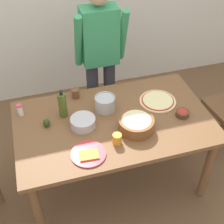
{
  "coord_description": "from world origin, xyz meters",
  "views": [
    {
      "loc": [
        -0.54,
        -1.8,
        2.49
      ],
      "look_at": [
        0.0,
        0.05,
        0.81
      ],
      "focal_mm": 50.31,
      "sensor_mm": 36.0,
      "label": 1
    }
  ],
  "objects_px": {
    "olive_oil_bottle": "(63,105)",
    "person_cook": "(100,54)",
    "popcorn_bowl": "(136,123)",
    "cup_small_brown": "(75,93)",
    "pizza_raw_on_board": "(158,101)",
    "dining_table": "(114,128)",
    "steel_pot": "(105,103)",
    "small_sauce_bowl": "(182,113)",
    "cup_orange": "(117,139)",
    "salt_shaker": "(20,110)",
    "avocado": "(47,123)",
    "plate_with_slice": "(89,154)",
    "mixing_bowl_steel": "(83,122)"
  },
  "relations": [
    {
      "from": "pizza_raw_on_board",
      "to": "salt_shaker",
      "type": "height_order",
      "value": "salt_shaker"
    },
    {
      "from": "person_cook",
      "to": "avocado",
      "type": "bearing_deg",
      "value": -132.81
    },
    {
      "from": "mixing_bowl_steel",
      "to": "cup_small_brown",
      "type": "distance_m",
      "value": 0.38
    },
    {
      "from": "olive_oil_bottle",
      "to": "cup_orange",
      "type": "relative_size",
      "value": 3.01
    },
    {
      "from": "steel_pot",
      "to": "plate_with_slice",
      "type": "bearing_deg",
      "value": -118.66
    },
    {
      "from": "dining_table",
      "to": "plate_with_slice",
      "type": "bearing_deg",
      "value": -132.86
    },
    {
      "from": "mixing_bowl_steel",
      "to": "olive_oil_bottle",
      "type": "xyz_separation_m",
      "value": [
        -0.13,
        0.17,
        0.07
      ]
    },
    {
      "from": "dining_table",
      "to": "mixing_bowl_steel",
      "type": "distance_m",
      "value": 0.29
    },
    {
      "from": "person_cook",
      "to": "steel_pot",
      "type": "relative_size",
      "value": 9.34
    },
    {
      "from": "dining_table",
      "to": "popcorn_bowl",
      "type": "bearing_deg",
      "value": -45.36
    },
    {
      "from": "steel_pot",
      "to": "cup_orange",
      "type": "xyz_separation_m",
      "value": [
        -0.02,
        -0.4,
        -0.02
      ]
    },
    {
      "from": "mixing_bowl_steel",
      "to": "cup_small_brown",
      "type": "height_order",
      "value": "cup_small_brown"
    },
    {
      "from": "dining_table",
      "to": "person_cook",
      "type": "bearing_deg",
      "value": 83.32
    },
    {
      "from": "cup_orange",
      "to": "small_sauce_bowl",
      "type": "bearing_deg",
      "value": 13.35
    },
    {
      "from": "salt_shaker",
      "to": "avocado",
      "type": "height_order",
      "value": "salt_shaker"
    },
    {
      "from": "popcorn_bowl",
      "to": "cup_small_brown",
      "type": "bearing_deg",
      "value": 125.38
    },
    {
      "from": "popcorn_bowl",
      "to": "olive_oil_bottle",
      "type": "distance_m",
      "value": 0.61
    },
    {
      "from": "cup_small_brown",
      "to": "avocado",
      "type": "height_order",
      "value": "cup_small_brown"
    },
    {
      "from": "olive_oil_bottle",
      "to": "person_cook",
      "type": "bearing_deg",
      "value": 51.0
    },
    {
      "from": "plate_with_slice",
      "to": "cup_orange",
      "type": "xyz_separation_m",
      "value": [
        0.23,
        0.06,
        0.03
      ]
    },
    {
      "from": "salt_shaker",
      "to": "plate_with_slice",
      "type": "bearing_deg",
      "value": -53.31
    },
    {
      "from": "steel_pot",
      "to": "cup_small_brown",
      "type": "bearing_deg",
      "value": 131.64
    },
    {
      "from": "small_sauce_bowl",
      "to": "cup_orange",
      "type": "height_order",
      "value": "cup_orange"
    },
    {
      "from": "person_cook",
      "to": "cup_small_brown",
      "type": "xyz_separation_m",
      "value": [
        -0.33,
        -0.37,
        -0.14
      ]
    },
    {
      "from": "small_sauce_bowl",
      "to": "steel_pot",
      "type": "xyz_separation_m",
      "value": [
        -0.59,
        0.26,
        0.04
      ]
    },
    {
      "from": "cup_orange",
      "to": "popcorn_bowl",
      "type": "bearing_deg",
      "value": 28.72
    },
    {
      "from": "dining_table",
      "to": "plate_with_slice",
      "type": "distance_m",
      "value": 0.43
    },
    {
      "from": "mixing_bowl_steel",
      "to": "steel_pot",
      "type": "relative_size",
      "value": 1.15
    },
    {
      "from": "person_cook",
      "to": "mixing_bowl_steel",
      "type": "bearing_deg",
      "value": -114.47
    },
    {
      "from": "plate_with_slice",
      "to": "small_sauce_bowl",
      "type": "bearing_deg",
      "value": 13.45
    },
    {
      "from": "popcorn_bowl",
      "to": "mixing_bowl_steel",
      "type": "xyz_separation_m",
      "value": [
        -0.39,
        0.15,
        -0.02
      ]
    },
    {
      "from": "popcorn_bowl",
      "to": "mixing_bowl_steel",
      "type": "height_order",
      "value": "popcorn_bowl"
    },
    {
      "from": "olive_oil_bottle",
      "to": "mixing_bowl_steel",
      "type": "bearing_deg",
      "value": -53.74
    },
    {
      "from": "person_cook",
      "to": "small_sauce_bowl",
      "type": "distance_m",
      "value": 0.99
    },
    {
      "from": "person_cook",
      "to": "avocado",
      "type": "relative_size",
      "value": 23.14
    },
    {
      "from": "person_cook",
      "to": "pizza_raw_on_board",
      "type": "xyz_separation_m",
      "value": [
        0.35,
        -0.63,
        -0.17
      ]
    },
    {
      "from": "olive_oil_bottle",
      "to": "cup_orange",
      "type": "height_order",
      "value": "olive_oil_bottle"
    },
    {
      "from": "cup_orange",
      "to": "avocado",
      "type": "bearing_deg",
      "value": 145.47
    },
    {
      "from": "mixing_bowl_steel",
      "to": "avocado",
      "type": "height_order",
      "value": "mixing_bowl_steel"
    },
    {
      "from": "olive_oil_bottle",
      "to": "small_sauce_bowl",
      "type": "bearing_deg",
      "value": -16.51
    },
    {
      "from": "pizza_raw_on_board",
      "to": "popcorn_bowl",
      "type": "distance_m",
      "value": 0.4
    },
    {
      "from": "cup_small_brown",
      "to": "salt_shaker",
      "type": "distance_m",
      "value": 0.49
    },
    {
      "from": "cup_orange",
      "to": "steel_pot",
      "type": "bearing_deg",
      "value": 87.58
    },
    {
      "from": "pizza_raw_on_board",
      "to": "plate_with_slice",
      "type": "distance_m",
      "value": 0.84
    },
    {
      "from": "popcorn_bowl",
      "to": "mixing_bowl_steel",
      "type": "relative_size",
      "value": 1.4
    },
    {
      "from": "cup_small_brown",
      "to": "small_sauce_bowl",
      "type": "bearing_deg",
      "value": -31.53
    },
    {
      "from": "dining_table",
      "to": "olive_oil_bottle",
      "type": "distance_m",
      "value": 0.47
    },
    {
      "from": "pizza_raw_on_board",
      "to": "small_sauce_bowl",
      "type": "xyz_separation_m",
      "value": [
        0.12,
        -0.23,
        0.02
      ]
    },
    {
      "from": "olive_oil_bottle",
      "to": "pizza_raw_on_board",
      "type": "bearing_deg",
      "value": -3.77
    },
    {
      "from": "dining_table",
      "to": "steel_pot",
      "type": "distance_m",
      "value": 0.22
    }
  ]
}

